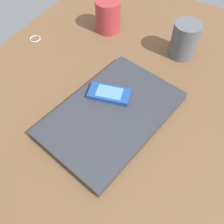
{
  "coord_description": "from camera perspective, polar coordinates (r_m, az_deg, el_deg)",
  "views": [
    {
      "loc": [
        -30.6,
        -20.33,
        52.31
      ],
      "look_at": [
        -0.62,
        -3.05,
        5.0
      ],
      "focal_mm": 39.78,
      "sensor_mm": 36.0,
      "label": 1
    }
  ],
  "objects": [
    {
      "name": "pen_cup",
      "position": [
        0.75,
        16.28,
        15.59
      ],
      "size": [
        7.42,
        7.42,
        10.18
      ],
      "primitive_type": "cylinder",
      "color": "#595B60",
      "rests_on": "desk_surface"
    },
    {
      "name": "key_ring",
      "position": [
        0.85,
        -17.25,
        15.78
      ],
      "size": [
        3.41,
        3.41,
        0.36
      ],
      "primitive_type": "torus",
      "color": "silver",
      "rests_on": "desk_surface"
    },
    {
      "name": "laptop_closed",
      "position": [
        0.59,
        -0.0,
        -0.51
      ],
      "size": [
        36.45,
        27.1,
        2.23
      ],
      "primitive_type": "cube",
      "rotation": [
        0.0,
        0.0,
        -0.19
      ],
      "color": "#33353D",
      "rests_on": "desk_surface"
    },
    {
      "name": "desk_surface",
      "position": [
        0.63,
        -2.13,
        -0.37
      ],
      "size": [
        120.0,
        80.0,
        3.0
      ],
      "primitive_type": "cube",
      "color": "brown",
      "rests_on": "ground"
    },
    {
      "name": "coffee_mug",
      "position": [
        0.83,
        -0.84,
        21.34
      ],
      "size": [
        11.34,
        7.74,
        9.77
      ],
      "color": "#B23338",
      "rests_on": "desk_surface"
    },
    {
      "name": "cell_phone_on_laptop",
      "position": [
        0.61,
        -0.46,
        4.15
      ],
      "size": [
        7.39,
        11.06,
        1.27
      ],
      "color": "#1E479E",
      "rests_on": "laptop_closed"
    }
  ]
}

